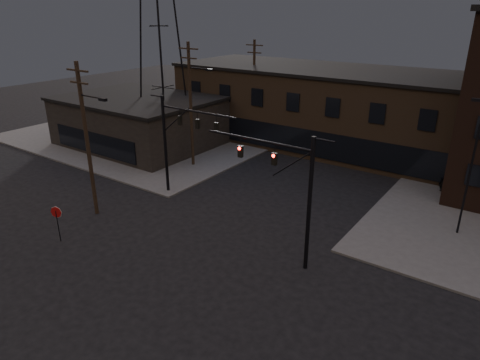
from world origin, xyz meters
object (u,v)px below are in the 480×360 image
traffic_signal_far (176,136)px  stop_sign (57,216)px  traffic_signal_near (292,186)px  parked_car_lot_a (468,186)px  car_crossing (361,152)px

traffic_signal_far → stop_sign: size_ratio=3.23×
traffic_signal_near → traffic_signal_far: 12.57m
traffic_signal_far → parked_car_lot_a: (19.08, 13.40, -4.16)m
traffic_signal_far → stop_sign: traffic_signal_far is taller
traffic_signal_near → parked_car_lot_a: (7.01, 16.90, -4.08)m
traffic_signal_near → stop_sign: size_ratio=3.23×
traffic_signal_near → car_crossing: 21.15m
parked_car_lot_a → stop_sign: bearing=121.5°
car_crossing → parked_car_lot_a: bearing=-34.4°
parked_car_lot_a → car_crossing: car_crossing is taller
traffic_signal_far → parked_car_lot_a: size_ratio=1.93×
car_crossing → stop_sign: bearing=-125.7°
stop_sign → car_crossing: 28.81m
stop_sign → car_crossing: (10.08, 26.97, -1.01)m
traffic_signal_near → stop_sign: (-13.36, -6.49, -3.09)m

